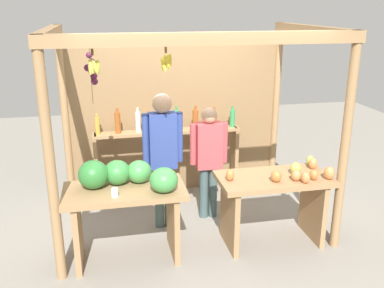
{
  "coord_description": "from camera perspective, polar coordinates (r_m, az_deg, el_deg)",
  "views": [
    {
      "loc": [
        -0.98,
        -4.9,
        2.65
      ],
      "look_at": [
        0.0,
        -0.19,
        1.08
      ],
      "focal_mm": 40.25,
      "sensor_mm": 36.0,
      "label": 1
    }
  ],
  "objects": [
    {
      "name": "market_stall",
      "position": [
        5.58,
        -1.43,
        5.08
      ],
      "size": [
        3.14,
        2.04,
        2.41
      ],
      "color": "#99754C",
      "rests_on": "ground"
    },
    {
      "name": "fruit_counter_right",
      "position": [
        4.99,
        11.06,
        -6.43
      ],
      "size": [
        1.27,
        0.64,
        0.97
      ],
      "color": "#99754C",
      "rests_on": "ground"
    },
    {
      "name": "ground_plane",
      "position": [
        5.66,
        -0.4,
        -9.9
      ],
      "size": [
        12.0,
        12.0,
        0.0
      ],
      "primitive_type": "plane",
      "color": "gray",
      "rests_on": "ground"
    },
    {
      "name": "vendor_woman",
      "position": [
        5.39,
        2.23,
        -1.32
      ],
      "size": [
        0.48,
        0.2,
        1.46
      ],
      "rotation": [
        0.0,
        0.0,
        0.11
      ],
      "color": "#3D5456",
      "rests_on": "ground"
    },
    {
      "name": "vendor_man",
      "position": [
        5.1,
        -3.87,
        -0.68
      ],
      "size": [
        0.48,
        0.23,
        1.68
      ],
      "rotation": [
        0.0,
        0.0,
        0.02
      ],
      "color": "#465C56",
      "rests_on": "ground"
    },
    {
      "name": "fruit_counter_left",
      "position": [
        4.61,
        -8.85,
        -6.46
      ],
      "size": [
        1.27,
        0.68,
        1.12
      ],
      "color": "#99754C",
      "rests_on": "ground"
    },
    {
      "name": "bottle_shelf_unit",
      "position": [
        5.97,
        -3.27,
        0.1
      ],
      "size": [
        2.02,
        0.22,
        1.35
      ],
      "color": "#99754C",
      "rests_on": "ground"
    }
  ]
}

